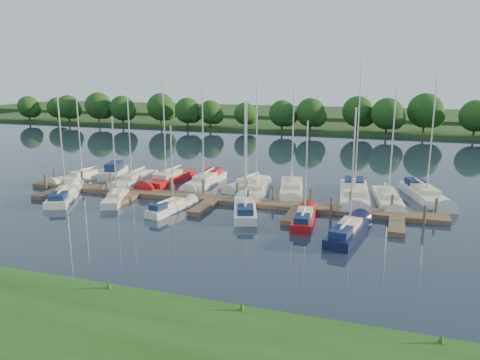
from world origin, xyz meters
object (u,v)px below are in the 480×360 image
(sailboat_n_0, at_px, (84,177))
(sailboat_s_2, at_px, (171,208))
(motorboat, at_px, (114,173))
(sailboat_n_5, at_px, (248,184))
(dock, at_px, (212,201))

(sailboat_n_0, relative_size, sailboat_s_2, 1.31)
(sailboat_n_0, relative_size, motorboat, 1.65)
(sailboat_n_0, height_order, sailboat_s_2, sailboat_n_0)
(motorboat, height_order, sailboat_s_2, sailboat_s_2)
(sailboat_n_5, bearing_deg, sailboat_n_0, 22.43)
(sailboat_s_2, bearing_deg, sailboat_n_5, 82.34)
(sailboat_n_0, bearing_deg, sailboat_n_5, -155.12)
(dock, height_order, sailboat_n_5, sailboat_n_5)
(sailboat_n_0, distance_m, sailboat_s_2, 16.75)
(sailboat_n_0, xyz_separation_m, sailboat_n_5, (18.27, 2.60, 0.00))
(sailboat_s_2, bearing_deg, motorboat, 150.48)
(dock, distance_m, sailboat_n_5, 7.12)
(motorboat, bearing_deg, sailboat_n_0, 39.32)
(sailboat_n_0, distance_m, sailboat_n_5, 18.45)
(sailboat_n_0, distance_m, motorboat, 3.44)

